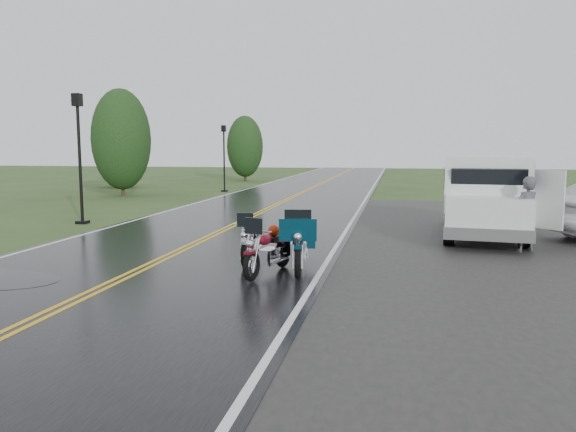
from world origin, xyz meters
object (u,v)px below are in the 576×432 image
(motorcycle_red, at_px, (251,254))
(person_at_van, at_px, (526,215))
(lamp_post_near_left, at_px, (80,159))
(lamp_post_far_left, at_px, (224,158))
(van_white, at_px, (450,201))
(motorcycle_silver, at_px, (245,244))
(motorcycle_teal, at_px, (298,248))

(motorcycle_red, distance_m, person_at_van, 7.35)
(lamp_post_near_left, xyz_separation_m, lamp_post_far_left, (0.60, 14.35, -0.27))
(van_white, bearing_deg, motorcycle_silver, -133.73)
(motorcycle_red, xyz_separation_m, person_at_van, (5.86, 4.43, 0.34))
(person_at_van, xyz_separation_m, lamp_post_near_left, (-13.78, 2.80, 1.29))
(van_white, height_order, person_at_van, van_white)
(lamp_post_far_left, bearing_deg, motorcycle_red, -71.27)
(van_white, bearing_deg, lamp_post_far_left, 130.64)
(motorcycle_teal, xyz_separation_m, lamp_post_near_left, (-8.75, 6.87, 1.55))
(motorcycle_teal, height_order, motorcycle_silver, motorcycle_teal)
(motorcycle_teal, height_order, person_at_van, person_at_van)
(person_at_van, bearing_deg, motorcycle_red, 1.23)
(motorcycle_red, height_order, lamp_post_near_left, lamp_post_near_left)
(van_white, bearing_deg, lamp_post_near_left, 175.82)
(motorcycle_teal, xyz_separation_m, lamp_post_far_left, (-8.16, 21.22, 1.28))
(motorcycle_silver, distance_m, lamp_post_far_left, 21.54)
(van_white, bearing_deg, motorcycle_teal, -118.70)
(person_at_van, xyz_separation_m, lamp_post_far_left, (-13.18, 17.16, 1.02))
(motorcycle_red, xyz_separation_m, motorcycle_teal, (0.84, 0.36, 0.08))
(motorcycle_silver, bearing_deg, motorcycle_teal, -38.79)
(motorcycle_red, xyz_separation_m, lamp_post_near_left, (-7.92, 7.24, 1.63))
(motorcycle_teal, relative_size, van_white, 0.38)
(lamp_post_near_left, relative_size, lamp_post_far_left, 1.14)
(motorcycle_red, height_order, motorcycle_teal, motorcycle_teal)
(motorcycle_teal, xyz_separation_m, motorcycle_silver, (-1.30, 0.85, -0.11))
(motorcycle_red, height_order, person_at_van, person_at_van)
(motorcycle_teal, relative_size, motorcycle_silver, 1.19)
(motorcycle_teal, xyz_separation_m, van_white, (3.27, 4.73, 0.52))
(motorcycle_teal, height_order, lamp_post_near_left, lamp_post_near_left)
(motorcycle_silver, distance_m, person_at_van, 7.11)
(motorcycle_red, bearing_deg, person_at_van, 49.65)
(person_at_van, bearing_deg, lamp_post_far_left, -88.35)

